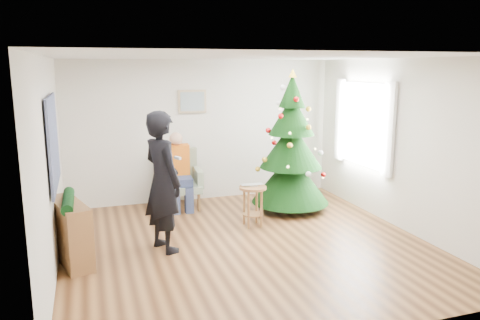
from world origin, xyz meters
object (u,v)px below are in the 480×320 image
object	(u,v)px
armchair	(178,187)
console	(70,232)
standing_man	(163,182)
christmas_tree	(291,148)
stool	(253,206)

from	to	relation	value
armchair	console	size ratio (longest dim) A/B	1.03
armchair	standing_man	xyz separation A→B (m)	(-0.55, -1.87, 0.57)
christmas_tree	console	size ratio (longest dim) A/B	2.44
christmas_tree	stool	world-z (taller)	christmas_tree
armchair	standing_man	bearing A→B (deg)	-102.21
stool	standing_man	world-z (taller)	standing_man
console	stool	bearing A→B (deg)	-4.06
stool	console	bearing A→B (deg)	-167.70
christmas_tree	armchair	bearing A→B (deg)	159.24
standing_man	console	xyz separation A→B (m)	(-1.20, -0.06, -0.56)
stool	console	size ratio (longest dim) A/B	0.64
armchair	christmas_tree	bearing A→B (deg)	-16.45
standing_man	console	world-z (taller)	standing_man
stool	armchair	bearing A→B (deg)	124.44
console	armchair	bearing A→B (deg)	31.30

